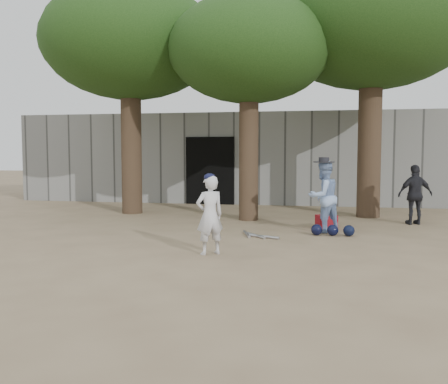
% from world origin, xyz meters
% --- Properties ---
extents(ground, '(70.00, 70.00, 0.00)m').
position_xyz_m(ground, '(0.00, 0.00, 0.00)').
color(ground, '#937C5E').
rests_on(ground, ground).
extents(boy_player, '(0.57, 0.53, 1.31)m').
position_xyz_m(boy_player, '(0.58, -0.14, 0.65)').
color(boy_player, silver).
rests_on(boy_player, ground).
extents(spectator_blue, '(0.94, 0.92, 1.52)m').
position_xyz_m(spectator_blue, '(2.43, 2.55, 0.76)').
color(spectator_blue, '#8EABDC').
rests_on(spectator_blue, ground).
extents(spectator_dark, '(0.89, 0.56, 1.41)m').
position_xyz_m(spectator_dark, '(4.55, 4.17, 0.70)').
color(spectator_dark, black).
rests_on(spectator_dark, ground).
extents(red_bag, '(0.51, 0.45, 0.30)m').
position_xyz_m(red_bag, '(2.51, 3.14, 0.15)').
color(red_bag, maroon).
rests_on(red_bag, ground).
extents(back_building, '(16.00, 5.24, 3.00)m').
position_xyz_m(back_building, '(-0.00, 10.33, 1.50)').
color(back_building, gray).
rests_on(back_building, ground).
extents(helmet_row, '(0.87, 0.23, 0.23)m').
position_xyz_m(helmet_row, '(2.63, 2.14, 0.11)').
color(helmet_row, black).
rests_on(helmet_row, ground).
extents(bat_pile, '(0.83, 0.77, 0.06)m').
position_xyz_m(bat_pile, '(1.09, 1.74, 0.03)').
color(bat_pile, '#ADADB4').
rests_on(bat_pile, ground).
extents(tree_row, '(11.40, 5.80, 6.69)m').
position_xyz_m(tree_row, '(0.74, 5.02, 4.69)').
color(tree_row, brown).
rests_on(tree_row, ground).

